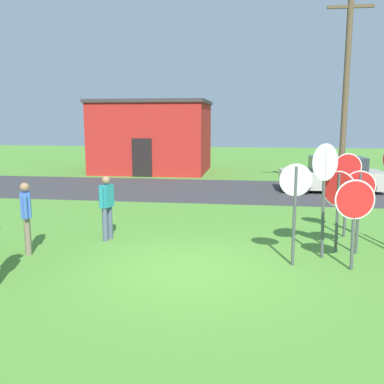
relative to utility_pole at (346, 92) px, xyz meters
name	(u,v)px	position (x,y,z in m)	size (l,w,h in m)	color
ground_plane	(189,269)	(-4.97, -9.98, -4.23)	(80.00, 80.00, 0.00)	#518E33
street_asphalt	(223,190)	(-4.97, 0.31, -4.22)	(60.00, 6.40, 0.01)	#38383A
building_background	(153,136)	(-9.64, 6.77, -2.12)	(6.68, 5.44, 4.21)	#B2231E
utility_pole	(346,92)	(0.00, 0.00, 0.00)	(1.80, 0.24, 8.09)	brown
parked_car_on_street	(332,176)	(-0.21, 0.71, -3.54)	(4.36, 2.13, 1.51)	#B7B2A3
stop_sign_nearest	(354,209)	(-1.59, -9.47, -2.93)	(0.83, 0.16, 1.91)	#474C4C
stop_sign_low_front	(359,198)	(-1.24, -8.36, -2.90)	(0.68, 0.14, 1.97)	#474C4C
stop_sign_center_cluster	(324,179)	(-2.10, -8.74, -2.43)	(0.66, 0.57, 2.60)	#474C4C
stop_sign_far_back	(295,197)	(-2.79, -9.38, -2.73)	(0.68, 0.12, 2.21)	#474C4C
stop_sign_rear_left	(347,181)	(-1.20, -6.83, -2.71)	(0.70, 0.18, 2.24)	#474C4C
stop_sign_rear_right	(338,197)	(-1.70, -8.33, -2.90)	(0.70, 0.52, 1.95)	#474C4C
person_near_signs	(107,204)	(-7.41, -8.05, -3.28)	(0.31, 0.55, 1.69)	#4C5670
person_holding_notes	(26,214)	(-8.86, -9.43, -3.28)	(0.36, 0.52, 1.69)	#7A6B56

